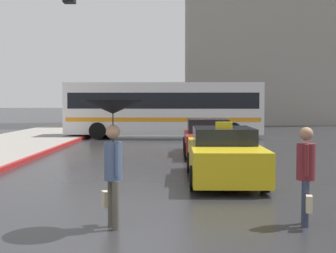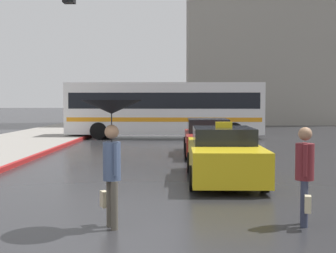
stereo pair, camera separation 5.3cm
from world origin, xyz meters
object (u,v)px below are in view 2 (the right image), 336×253
city_bus (165,108)px  sedan_red (208,138)px  taxi (223,155)px  pedestrian_man (305,169)px  pedestrian_with_umbrella (111,126)px

city_bus → sedan_red: bearing=14.2°
taxi → sedan_red: (-0.03, 6.16, -0.02)m
sedan_red → city_bus: city_bus is taller
taxi → pedestrian_man: pedestrian_man is taller
taxi → sedan_red: taxi is taller
taxi → pedestrian_with_umbrella: bearing=64.5°
taxi → city_bus: city_bus is taller
sedan_red → taxi: bearing=90.3°
city_bus → taxi: bearing=8.9°
taxi → pedestrian_with_umbrella: (-2.33, -4.87, 1.05)m
taxi → city_bus: bearing=-82.1°
pedestrian_man → pedestrian_with_umbrella: bearing=-73.1°
sedan_red → city_bus: size_ratio=0.42×
sedan_red → city_bus: (-2.00, 8.51, 1.12)m
taxi → pedestrian_man: (0.93, -4.65, 0.30)m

